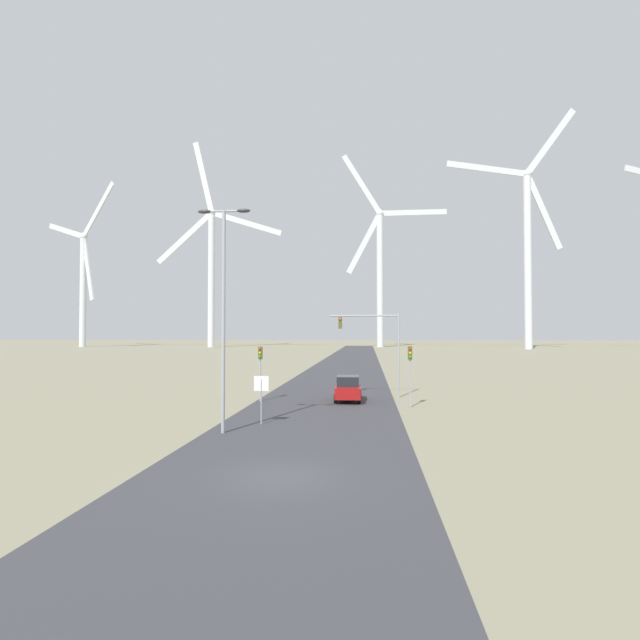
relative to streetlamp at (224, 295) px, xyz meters
name	(u,v)px	position (x,y,z in m)	size (l,w,h in m)	color
ground_plane	(279,477)	(4.07, -7.10, -6.83)	(600.00, 600.00, 0.00)	gray
road_surface	(344,370)	(4.07, 40.90, -6.82)	(10.00, 240.00, 0.01)	#38383D
streetlamp	(224,295)	(0.00, 0.00, 0.00)	(2.69, 0.32, 11.13)	#93999E
stop_sign_near	(261,390)	(1.39, 2.46, -5.00)	(0.81, 0.07, 2.61)	#93999E
traffic_light_post_near_left	(260,361)	(-0.61, 11.40, -3.94)	(0.28, 0.34, 3.94)	#93999E
traffic_light_post_near_right	(410,363)	(9.95, 9.40, -3.86)	(0.28, 0.34, 4.05)	#93999E
traffic_light_mast_overhead	(375,336)	(7.71, 14.49, -2.14)	(5.36, 0.35, 6.51)	#93999E
car_approaching	(348,388)	(5.72, 11.99, -5.91)	(1.89, 4.14, 1.83)	maroon
wind_turbine_far_left	(83,275)	(-90.89, 139.38, 17.97)	(35.11, 19.22, 54.88)	silver
wind_turbine_left	(211,261)	(-44.87, 137.84, 21.89)	(42.02, 3.64, 69.14)	silver
wind_turbine_center	(380,263)	(11.38, 144.33, 21.67)	(35.60, 5.89, 65.02)	silver
wind_turbine_right	(528,240)	(54.31, 127.43, 25.46)	(38.88, 6.24, 71.93)	silver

